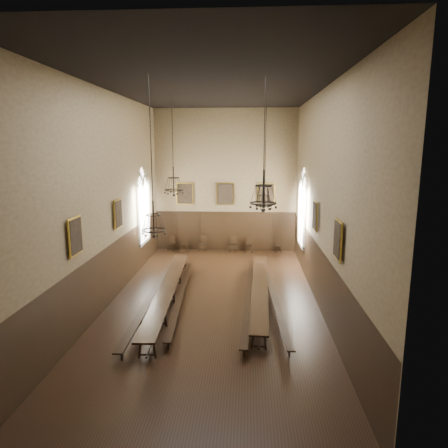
# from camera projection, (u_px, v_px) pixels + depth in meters

# --- Properties ---
(floor) EXTENTS (9.00, 18.00, 0.02)m
(floor) POSITION_uv_depth(u_px,v_px,m) (214.00, 303.00, 17.37)
(floor) COLOR black
(floor) RESTS_ON ground
(ceiling) EXTENTS (9.00, 18.00, 0.02)m
(ceiling) POSITION_uv_depth(u_px,v_px,m) (213.00, 86.00, 15.63)
(ceiling) COLOR black
(ceiling) RESTS_ON ground
(wall_back) EXTENTS (9.00, 0.02, 9.00)m
(wall_back) POSITION_uv_depth(u_px,v_px,m) (225.00, 181.00, 25.33)
(wall_back) COLOR #7D6B4D
(wall_back) RESTS_ON ground
(wall_front) EXTENTS (9.00, 0.02, 9.00)m
(wall_front) POSITION_uv_depth(u_px,v_px,m) (172.00, 262.00, 7.67)
(wall_front) COLOR #7D6B4D
(wall_front) RESTS_ON ground
(wall_left) EXTENTS (0.02, 18.00, 9.00)m
(wall_left) POSITION_uv_depth(u_px,v_px,m) (106.00, 199.00, 16.77)
(wall_left) COLOR #7D6B4D
(wall_left) RESTS_ON ground
(wall_right) EXTENTS (0.02, 18.00, 9.00)m
(wall_right) POSITION_uv_depth(u_px,v_px,m) (323.00, 201.00, 16.23)
(wall_right) COLOR #7D6B4D
(wall_right) RESTS_ON ground
(wainscot_panelling) EXTENTS (9.00, 18.00, 2.50)m
(wainscot_panelling) POSITION_uv_depth(u_px,v_px,m) (214.00, 275.00, 17.12)
(wainscot_panelling) COLOR black
(wainscot_panelling) RESTS_ON floor
(table_left) EXTENTS (1.20, 10.16, 0.79)m
(table_left) POSITION_uv_depth(u_px,v_px,m) (168.00, 294.00, 17.21)
(table_left) COLOR black
(table_left) RESTS_ON floor
(table_right) EXTENTS (0.98, 9.31, 0.72)m
(table_right) POSITION_uv_depth(u_px,v_px,m) (260.00, 294.00, 17.38)
(table_right) COLOR black
(table_right) RESTS_ON floor
(bench_left_outer) EXTENTS (0.50, 10.77, 0.48)m
(bench_left_outer) POSITION_uv_depth(u_px,v_px,m) (155.00, 294.00, 17.46)
(bench_left_outer) COLOR black
(bench_left_outer) RESTS_ON floor
(bench_left_inner) EXTENTS (0.87, 9.01, 0.41)m
(bench_left_inner) POSITION_uv_depth(u_px,v_px,m) (181.00, 296.00, 17.42)
(bench_left_inner) COLOR black
(bench_left_inner) RESTS_ON floor
(bench_right_inner) EXTENTS (0.66, 9.78, 0.44)m
(bench_right_inner) POSITION_uv_depth(u_px,v_px,m) (249.00, 297.00, 17.26)
(bench_right_inner) COLOR black
(bench_right_inner) RESTS_ON floor
(bench_right_outer) EXTENTS (0.81, 9.28, 0.42)m
(bench_right_outer) POSITION_uv_depth(u_px,v_px,m) (274.00, 299.00, 17.00)
(bench_right_outer) COLOR black
(bench_right_outer) RESTS_ON floor
(chair_0) EXTENTS (0.53, 0.53, 0.95)m
(chair_0) POSITION_uv_depth(u_px,v_px,m) (171.00, 246.00, 25.91)
(chair_0) COLOR black
(chair_0) RESTS_ON floor
(chair_1) EXTENTS (0.47, 0.47, 1.03)m
(chair_1) POSITION_uv_depth(u_px,v_px,m) (185.00, 246.00, 25.79)
(chair_1) COLOR black
(chair_1) RESTS_ON floor
(chair_2) EXTENTS (0.54, 0.54, 0.96)m
(chair_2) POSITION_uv_depth(u_px,v_px,m) (203.00, 247.00, 25.83)
(chair_2) COLOR black
(chair_2) RESTS_ON floor
(chair_4) EXTENTS (0.52, 0.52, 0.98)m
(chair_4) POSITION_uv_depth(u_px,v_px,m) (233.00, 247.00, 25.65)
(chair_4) COLOR black
(chair_4) RESTS_ON floor
(chair_5) EXTENTS (0.46, 0.46, 0.94)m
(chair_5) POSITION_uv_depth(u_px,v_px,m) (249.00, 248.00, 25.51)
(chair_5) COLOR black
(chair_5) RESTS_ON floor
(chair_7) EXTENTS (0.44, 0.44, 0.93)m
(chair_7) POSITION_uv_depth(u_px,v_px,m) (279.00, 248.00, 25.54)
(chair_7) COLOR black
(chair_7) RESTS_ON floor
(chandelier_back_left) EXTENTS (0.88, 0.88, 4.49)m
(chandelier_back_left) POSITION_uv_depth(u_px,v_px,m) (174.00, 184.00, 18.57)
(chandelier_back_left) COLOR black
(chandelier_back_left) RESTS_ON ceiling
(chandelier_back_right) EXTENTS (0.76, 0.76, 5.24)m
(chandelier_back_right) POSITION_uv_depth(u_px,v_px,m) (265.00, 197.00, 18.92)
(chandelier_back_right) COLOR black
(chandelier_back_right) RESTS_ON ceiling
(chandelier_front_left) EXTENTS (0.84, 0.84, 5.35)m
(chandelier_front_left) POSITION_uv_depth(u_px,v_px,m) (153.00, 220.00, 13.92)
(chandelier_front_left) COLOR black
(chandelier_front_left) RESTS_ON ceiling
(chandelier_front_right) EXTENTS (0.95, 0.95, 4.47)m
(chandelier_front_right) POSITION_uv_depth(u_px,v_px,m) (263.00, 196.00, 14.04)
(chandelier_front_right) COLOR black
(chandelier_front_right) RESTS_ON ceiling
(portrait_back_0) EXTENTS (1.10, 0.12, 1.40)m
(portrait_back_0) POSITION_uv_depth(u_px,v_px,m) (185.00, 194.00, 25.51)
(portrait_back_0) COLOR #A58327
(portrait_back_0) RESTS_ON wall_back
(portrait_back_1) EXTENTS (1.10, 0.12, 1.40)m
(portrait_back_1) POSITION_uv_depth(u_px,v_px,m) (225.00, 194.00, 25.35)
(portrait_back_1) COLOR #A58327
(portrait_back_1) RESTS_ON wall_back
(portrait_back_2) EXTENTS (1.10, 0.12, 1.40)m
(portrait_back_2) POSITION_uv_depth(u_px,v_px,m) (266.00, 194.00, 25.20)
(portrait_back_2) COLOR #A58327
(portrait_back_2) RESTS_ON wall_back
(portrait_left_0) EXTENTS (0.12, 1.00, 1.30)m
(portrait_left_0) POSITION_uv_depth(u_px,v_px,m) (118.00, 214.00, 17.89)
(portrait_left_0) COLOR #A58327
(portrait_left_0) RESTS_ON wall_left
(portrait_left_1) EXTENTS (0.12, 1.00, 1.30)m
(portrait_left_1) POSITION_uv_depth(u_px,v_px,m) (75.00, 236.00, 13.48)
(portrait_left_1) COLOR #A58327
(portrait_left_1) RESTS_ON wall_left
(portrait_right_0) EXTENTS (0.12, 1.00, 1.30)m
(portrait_right_0) POSITION_uv_depth(u_px,v_px,m) (315.00, 216.00, 17.37)
(portrait_right_0) COLOR #A58327
(portrait_right_0) RESTS_ON wall_right
(portrait_right_1) EXTENTS (0.12, 1.00, 1.30)m
(portrait_right_1) POSITION_uv_depth(u_px,v_px,m) (338.00, 240.00, 12.97)
(portrait_right_1) COLOR #A58327
(portrait_right_1) RESTS_ON wall_right
(window_right) EXTENTS (0.20, 2.20, 4.60)m
(window_right) POSITION_uv_depth(u_px,v_px,m) (302.00, 207.00, 21.84)
(window_right) COLOR white
(window_right) RESTS_ON wall_right
(window_left) EXTENTS (0.20, 2.20, 4.60)m
(window_left) POSITION_uv_depth(u_px,v_px,m) (143.00, 206.00, 22.36)
(window_left) COLOR white
(window_left) RESTS_ON wall_left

